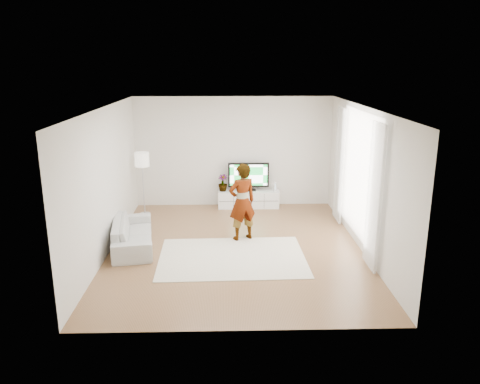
{
  "coord_description": "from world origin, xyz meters",
  "views": [
    {
      "loc": [
        -0.16,
        -8.76,
        3.63
      ],
      "look_at": [
        0.09,
        0.4,
        1.06
      ],
      "focal_mm": 35.0,
      "sensor_mm": 36.0,
      "label": 1
    }
  ],
  "objects_px": {
    "rug": "(232,257)",
    "player": "(242,202)",
    "television": "(249,176)",
    "sofa": "(133,233)",
    "media_console": "(248,199)",
    "floor_lamp": "(142,162)"
  },
  "relations": [
    {
      "from": "television",
      "to": "player",
      "type": "relative_size",
      "value": 0.64
    },
    {
      "from": "television",
      "to": "sofa",
      "type": "bearing_deg",
      "value": -133.06
    },
    {
      "from": "floor_lamp",
      "to": "media_console",
      "type": "bearing_deg",
      "value": 11.33
    },
    {
      "from": "floor_lamp",
      "to": "television",
      "type": "bearing_deg",
      "value": 11.92
    },
    {
      "from": "television",
      "to": "floor_lamp",
      "type": "relative_size",
      "value": 0.68
    },
    {
      "from": "sofa",
      "to": "floor_lamp",
      "type": "xyz_separation_m",
      "value": [
        -0.12,
        2.09,
        1.02
      ]
    },
    {
      "from": "media_console",
      "to": "television",
      "type": "bearing_deg",
      "value": 90.0
    },
    {
      "from": "media_console",
      "to": "player",
      "type": "distance_m",
      "value": 2.37
    },
    {
      "from": "rug",
      "to": "sofa",
      "type": "relative_size",
      "value": 1.45
    },
    {
      "from": "floor_lamp",
      "to": "player",
      "type": "bearing_deg",
      "value": -36.98
    },
    {
      "from": "television",
      "to": "player",
      "type": "bearing_deg",
      "value": -95.87
    },
    {
      "from": "rug",
      "to": "floor_lamp",
      "type": "distance_m",
      "value": 3.68
    },
    {
      "from": "rug",
      "to": "player",
      "type": "relative_size",
      "value": 1.71
    },
    {
      "from": "rug",
      "to": "sofa",
      "type": "xyz_separation_m",
      "value": [
        -2.0,
        0.63,
        0.27
      ]
    },
    {
      "from": "television",
      "to": "floor_lamp",
      "type": "bearing_deg",
      "value": -168.08
    },
    {
      "from": "player",
      "to": "floor_lamp",
      "type": "xyz_separation_m",
      "value": [
        -2.34,
        1.76,
        0.48
      ]
    },
    {
      "from": "rug",
      "to": "player",
      "type": "xyz_separation_m",
      "value": [
        0.22,
        0.96,
        0.82
      ]
    },
    {
      "from": "player",
      "to": "floor_lamp",
      "type": "bearing_deg",
      "value": -60.81
    },
    {
      "from": "media_console",
      "to": "rug",
      "type": "height_order",
      "value": "media_console"
    },
    {
      "from": "player",
      "to": "floor_lamp",
      "type": "height_order",
      "value": "player"
    },
    {
      "from": "media_console",
      "to": "floor_lamp",
      "type": "height_order",
      "value": "floor_lamp"
    },
    {
      "from": "sofa",
      "to": "floor_lamp",
      "type": "bearing_deg",
      "value": -6.66
    }
  ]
}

